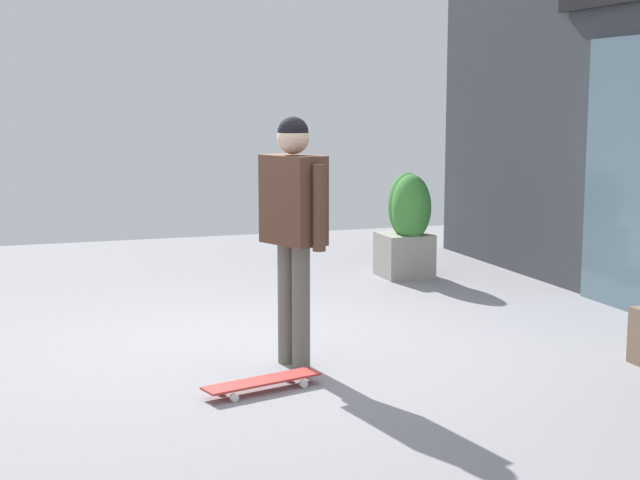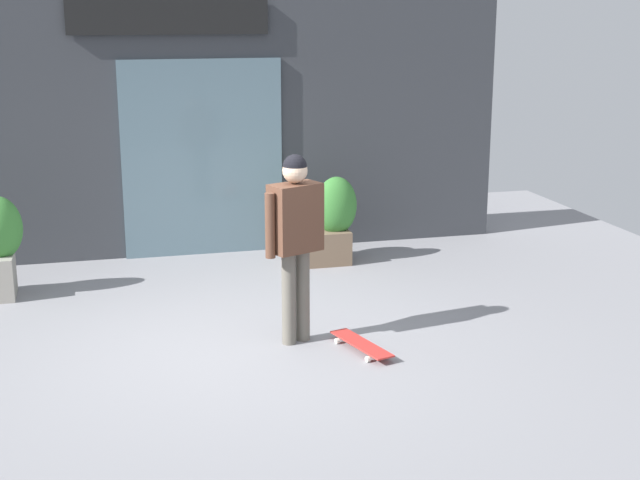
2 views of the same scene
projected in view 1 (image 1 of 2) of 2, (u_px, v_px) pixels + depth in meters
name	position (u px, v px, depth m)	size (l,w,h in m)	color
ground_plane	(282.00, 347.00, 7.27)	(12.00, 12.00, 0.00)	gray
skateboarder	(293.00, 213.00, 6.63)	(0.60, 0.42, 1.78)	#666056
skateboard	(262.00, 382.00, 6.17)	(0.39, 0.84, 0.08)	red
planter_box_left	(408.00, 222.00, 10.05)	(0.63, 0.52, 1.12)	gray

